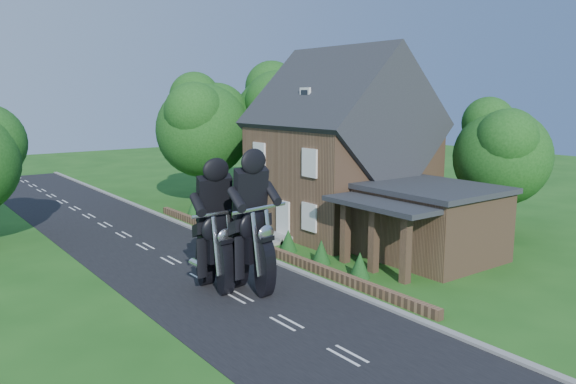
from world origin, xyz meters
TOP-DOWN VIEW (x-y plane):
  - ground at (0.00, 0.00)m, footprint 120.00×120.00m
  - road at (0.00, 0.00)m, footprint 7.00×80.00m
  - kerb at (3.65, 0.00)m, footprint 0.30×80.00m
  - garden_wall at (4.30, 5.00)m, footprint 0.30×22.00m
  - house at (10.49, 6.00)m, footprint 9.54×8.64m
  - annex at (9.87, -0.80)m, footprint 7.05×5.94m
  - tree_annex_side at (17.13, 0.10)m, footprint 5.64×5.20m
  - tree_house_right at (16.65, 8.62)m, footprint 6.51×6.00m
  - tree_behind_house at (14.18, 16.14)m, footprint 7.81×7.20m
  - tree_behind_left at (8.16, 17.13)m, footprint 6.94×6.40m
  - shrub_a at (5.30, -1.00)m, footprint 0.90×0.90m
  - shrub_b at (5.30, 1.50)m, footprint 0.90×0.90m
  - shrub_c at (5.30, 4.00)m, footprint 0.90×0.90m
  - shrub_d at (5.30, 9.00)m, footprint 0.90×0.90m
  - shrub_e at (5.30, 11.50)m, footprint 0.90×0.90m
  - shrub_f at (5.30, 14.00)m, footprint 0.90×0.90m
  - motorcycle_lead at (0.70, 0.23)m, footprint 0.74×1.85m
  - motorcycle_follow at (-0.29, 1.26)m, footprint 0.48×1.70m

SIDE VIEW (x-z plane):
  - ground at x=0.00m, z-range 0.00..0.00m
  - road at x=0.00m, z-range 0.00..0.02m
  - kerb at x=3.65m, z-range 0.00..0.12m
  - garden_wall at x=4.30m, z-range 0.00..0.40m
  - shrub_a at x=5.30m, z-range 0.00..1.10m
  - shrub_b at x=5.30m, z-range 0.00..1.10m
  - shrub_c at x=5.30m, z-range 0.00..1.10m
  - shrub_d at x=5.30m, z-range 0.00..1.10m
  - shrub_e at x=5.30m, z-range 0.00..1.10m
  - shrub_f at x=5.30m, z-range 0.00..1.10m
  - motorcycle_follow at x=-0.29m, z-range 0.00..1.57m
  - motorcycle_lead at x=0.70m, z-range 0.00..1.68m
  - annex at x=9.87m, z-range 0.05..3.49m
  - house at x=10.49m, z-range -0.78..9.46m
  - tree_annex_side at x=17.13m, z-range 0.95..8.43m
  - tree_house_right at x=16.65m, z-range 0.99..9.39m
  - tree_behind_left at x=8.16m, z-range 1.15..10.31m
  - tree_behind_house at x=14.18m, z-range 1.19..11.27m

